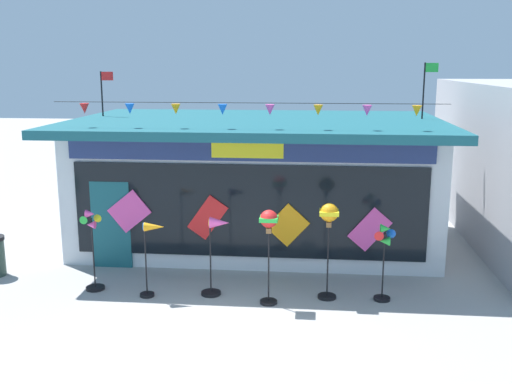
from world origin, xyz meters
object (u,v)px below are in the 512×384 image
object	(u,v)px
wind_spinner_far_left	(92,242)
wind_spinner_center_left	(216,246)
wind_spinner_far_right	(384,249)
wind_spinner_right	(329,224)
wind_spinner_center_right	(269,230)
wind_spinner_left	(152,247)
kite_shop_building	(258,179)

from	to	relation	value
wind_spinner_far_left	wind_spinner_center_left	world-z (taller)	wind_spinner_far_left
wind_spinner_center_left	wind_spinner_far_right	bearing A→B (deg)	0.31
wind_spinner_center_left	wind_spinner_right	bearing A→B (deg)	1.10
wind_spinner_far_left	wind_spinner_center_left	distance (m)	2.56
wind_spinner_center_right	wind_spinner_right	world-z (taller)	wind_spinner_right
wind_spinner_far_left	wind_spinner_far_right	xyz separation A→B (m)	(5.85, -0.00, 0.04)
wind_spinner_left	wind_spinner_center_right	size ratio (longest dim) A/B	0.82
wind_spinner_center_right	wind_spinner_right	xyz separation A→B (m)	(1.14, 0.38, 0.05)
wind_spinner_center_right	wind_spinner_right	size ratio (longest dim) A/B	0.97
kite_shop_building	wind_spinner_center_left	size ratio (longest dim) A/B	5.58
wind_spinner_right	wind_spinner_center_right	bearing A→B (deg)	-161.56
wind_spinner_left	wind_spinner_right	size ratio (longest dim) A/B	0.79
kite_shop_building	wind_spinner_right	bearing A→B (deg)	-65.49
wind_spinner_far_left	wind_spinner_right	distance (m)	4.79
wind_spinner_far_left	wind_spinner_center_left	bearing A→B (deg)	-0.40
kite_shop_building	wind_spinner_right	world-z (taller)	kite_shop_building
kite_shop_building	wind_spinner_right	distance (m)	4.20
wind_spinner_center_right	wind_spinner_left	bearing A→B (deg)	176.94
wind_spinner_far_right	wind_spinner_far_left	bearing A→B (deg)	180.00
wind_spinner_far_left	wind_spinner_center_right	distance (m)	3.67
wind_spinner_far_right	wind_spinner_left	bearing A→B (deg)	-177.11
wind_spinner_center_right	wind_spinner_far_right	world-z (taller)	wind_spinner_center_right
wind_spinner_right	wind_spinner_center_left	bearing A→B (deg)	-178.90
kite_shop_building	wind_spinner_far_right	distance (m)	4.81
wind_spinner_center_left	wind_spinner_far_right	world-z (taller)	wind_spinner_center_left
wind_spinner_far_left	wind_spinner_far_right	bearing A→B (deg)	-0.00
wind_spinner_left	wind_spinner_center_left	bearing A→B (deg)	9.58
wind_spinner_left	wind_spinner_center_right	xyz separation A→B (m)	(2.33, -0.12, 0.44)
kite_shop_building	wind_spinner_far_right	xyz separation A→B (m)	(2.82, -3.85, -0.58)
kite_shop_building	wind_spinner_center_right	world-z (taller)	kite_shop_building
wind_spinner_far_left	wind_spinner_center_right	world-z (taller)	wind_spinner_center_right
wind_spinner_far_left	wind_spinner_left	bearing A→B (deg)	-10.07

